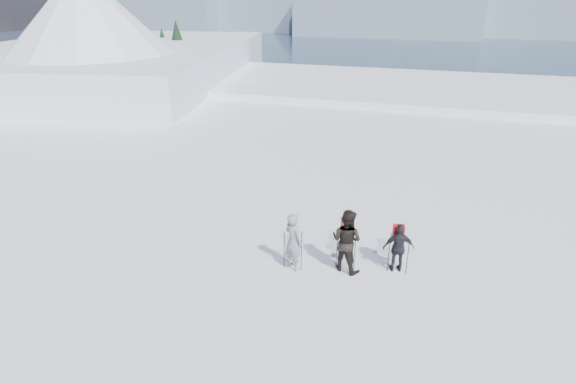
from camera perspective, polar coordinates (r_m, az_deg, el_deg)
name	(u,v)px	position (r m, az deg, el deg)	size (l,w,h in m)	color
lake_basin	(400,161)	(42.16, 14.02, 3.78)	(820.00, 820.00, 71.62)	white
far_mountain_range	(469,9)	(465.55, 21.98, 20.76)	(770.00, 110.00, 53.00)	slate
near_ridge	(138,110)	(49.34, -18.47, 9.88)	(31.37, 35.68, 25.62)	white
skier_grey	(293,241)	(13.36, 0.68, -6.28)	(0.67, 0.44, 1.84)	gray
skier_dark	(346,240)	(13.36, 7.43, -6.12)	(0.96, 0.75, 1.98)	black
skier_pack	(399,248)	(13.70, 13.87, -6.91)	(0.91, 0.38, 1.55)	black
backpack	(401,214)	(13.45, 14.11, -2.75)	(0.33, 0.19, 0.42)	red
ski_poles	(345,252)	(13.47, 7.22, -7.61)	(3.59, 0.78, 1.34)	black
skis_loose	(344,228)	(16.05, 7.14, -4.60)	(0.65, 1.69, 0.03)	black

